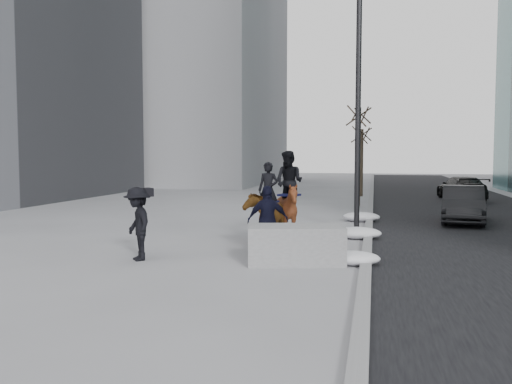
% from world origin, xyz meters
% --- Properties ---
extents(ground, '(120.00, 120.00, 0.00)m').
position_xyz_m(ground, '(0.00, 0.00, 0.00)').
color(ground, gray).
rests_on(ground, ground).
extents(road, '(8.00, 90.00, 0.01)m').
position_xyz_m(road, '(7.00, 10.00, 0.01)').
color(road, black).
rests_on(road, ground).
extents(curb, '(0.25, 90.00, 0.12)m').
position_xyz_m(curb, '(3.00, 10.00, 0.06)').
color(curb, gray).
rests_on(curb, ground).
extents(planter, '(2.39, 1.57, 0.88)m').
position_xyz_m(planter, '(1.40, -0.89, 0.44)').
color(planter, gray).
rests_on(planter, ground).
extents(car_near, '(1.99, 4.28, 1.36)m').
position_xyz_m(car_near, '(6.38, 7.90, 0.68)').
color(car_near, black).
rests_on(car_near, ground).
extents(car_far, '(2.44, 4.74, 1.32)m').
position_xyz_m(car_far, '(7.91, 18.50, 0.66)').
color(car_far, black).
rests_on(car_far, ground).
extents(tree_near, '(1.20, 1.20, 5.34)m').
position_xyz_m(tree_near, '(2.40, 13.80, 2.67)').
color(tree_near, '#372B20').
rests_on(tree_near, ground).
extents(tree_far, '(1.20, 1.20, 4.49)m').
position_xyz_m(tree_far, '(2.40, 20.09, 2.25)').
color(tree_far, '#35281F').
rests_on(tree_far, ground).
extents(mounted_left, '(1.07, 1.89, 2.32)m').
position_xyz_m(mounted_left, '(0.25, 1.52, 0.86)').
color(mounted_left, '#513010').
rests_on(mounted_left, ground).
extents(mounted_right, '(1.88, 1.97, 2.63)m').
position_xyz_m(mounted_right, '(0.75, 2.13, 1.06)').
color(mounted_right, '#512A10').
rests_on(mounted_right, ground).
extents(feeder, '(1.11, 1.01, 1.75)m').
position_xyz_m(feeder, '(0.58, -0.05, 0.88)').
color(feeder, black).
rests_on(feeder, ground).
extents(camera_crew, '(1.22, 1.29, 1.75)m').
position_xyz_m(camera_crew, '(-2.34, -1.30, 0.89)').
color(camera_crew, black).
rests_on(camera_crew, ground).
extents(lamppost, '(0.25, 0.88, 9.09)m').
position_xyz_m(lamppost, '(2.60, 5.07, 4.99)').
color(lamppost, black).
rests_on(lamppost, ground).
extents(snow_piles, '(1.39, 9.03, 0.35)m').
position_xyz_m(snow_piles, '(2.70, 3.67, 0.17)').
color(snow_piles, silver).
rests_on(snow_piles, ground).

